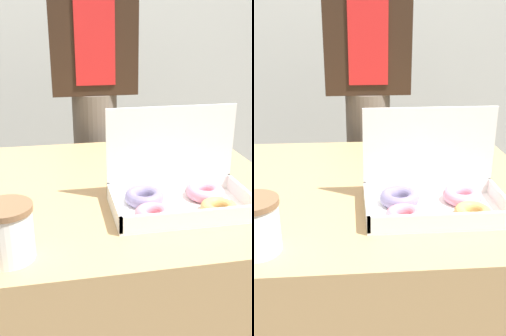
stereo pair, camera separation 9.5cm
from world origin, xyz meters
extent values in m
cube|color=tan|center=(0.00, 0.00, 0.36)|extent=(1.00, 0.85, 0.72)
cube|color=white|center=(0.16, -0.19, 0.72)|extent=(0.34, 0.20, 0.01)
cube|color=white|center=(-0.01, -0.19, 0.74)|extent=(0.01, 0.20, 0.04)
cube|color=white|center=(0.33, -0.19, 0.74)|extent=(0.01, 0.20, 0.04)
cube|color=white|center=(0.16, -0.28, 0.74)|extent=(0.34, 0.01, 0.04)
cube|color=white|center=(0.16, -0.09, 0.74)|extent=(0.34, 0.01, 0.04)
cube|color=white|center=(0.16, -0.09, 0.86)|extent=(0.34, 0.01, 0.20)
torus|color=pink|center=(0.08, -0.23, 0.74)|extent=(0.11, 0.11, 0.03)
torus|color=slate|center=(0.08, -0.14, 0.74)|extent=(0.11, 0.11, 0.03)
torus|color=tan|center=(0.24, -0.23, 0.74)|extent=(0.13, 0.13, 0.03)
torus|color=pink|center=(0.24, -0.14, 0.74)|extent=(0.14, 0.14, 0.03)
cylinder|color=white|center=(-0.24, -0.33, 0.77)|extent=(0.10, 0.10, 0.10)
cylinder|color=brown|center=(-0.24, -0.33, 0.83)|extent=(0.11, 0.11, 0.01)
cylinder|color=#665B51|center=(0.03, 0.61, 0.44)|extent=(0.19, 0.19, 0.88)
cube|color=black|center=(0.03, 0.61, 1.15)|extent=(0.34, 0.15, 0.55)
cube|color=red|center=(0.03, 0.53, 1.09)|extent=(0.15, 0.01, 0.35)
camera|label=1|loc=(-0.14, -1.03, 1.17)|focal=42.00mm
camera|label=2|loc=(-0.05, -1.05, 1.17)|focal=42.00mm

